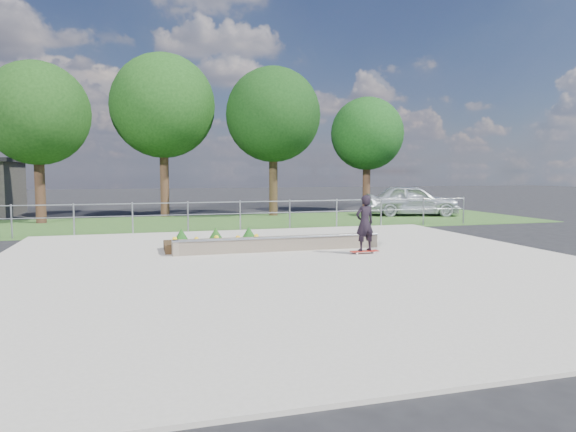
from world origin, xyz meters
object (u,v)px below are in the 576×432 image
object	(u,v)px
planter_bed	(217,243)
parked_car	(412,200)
grind_ledge	(279,244)
skateboarder	(365,223)

from	to	relation	value
planter_bed	parked_car	xyz separation A→B (m)	(11.56, 9.10, 0.57)
planter_bed	parked_car	bearing A→B (deg)	38.22
parked_car	planter_bed	bearing A→B (deg)	145.02
grind_ledge	skateboarder	size ratio (longest dim) A/B	3.70
skateboarder	parked_car	distance (m)	13.54
parked_car	skateboarder	bearing A→B (deg)	161.81
grind_ledge	parked_car	size ratio (longest dim) A/B	1.25
grind_ledge	skateboarder	world-z (taller)	skateboarder
grind_ledge	skateboarder	bearing A→B (deg)	-28.97
grind_ledge	skateboarder	distance (m)	2.52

